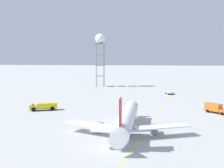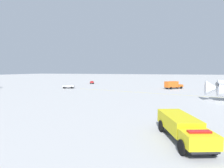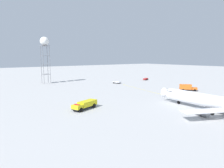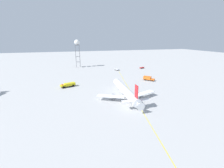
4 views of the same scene
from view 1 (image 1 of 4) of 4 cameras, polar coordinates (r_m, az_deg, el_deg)
The scene contains 7 objects.
ground_plane at distance 88.21m, azimuth 2.80°, elevation -7.54°, with size 600.00×600.00×0.00m, color #B2B2B2.
airliner_main at distance 82.05m, azimuth 2.51°, elevation -6.48°, with size 38.86×31.55×10.90m.
catering_truck_truck at distance 111.23m, azimuth 17.59°, elevation -4.03°, with size 7.56×7.11×3.10m.
pushback_tug_truck at distance 150.42m, azimuth 10.09°, elevation -1.48°, with size 5.14×3.85×1.30m.
fire_tender_truck at distance 113.08m, azimuth -11.84°, elevation -3.76°, with size 5.65×9.67×2.50m.
radar_tower at distance 176.81m, azimuth -2.09°, elevation 7.53°, with size 5.34×5.34×28.62m.
taxiway_centreline at distance 77.64m, azimuth 4.89°, elevation -9.50°, with size 136.35×28.88×0.01m.
Camera 1 is at (-85.58, -1.96, 21.32)m, focal length 52.23 mm.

